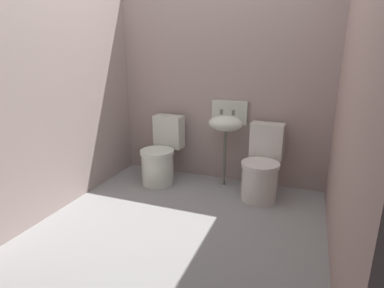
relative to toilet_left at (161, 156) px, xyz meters
name	(u,v)px	position (x,y,z in m)	size (l,w,h in m)	color
ground_plane	(180,230)	(0.62, -0.89, -0.36)	(2.92, 2.88, 0.08)	gray
wall_back	(221,89)	(0.62, 0.40, 0.79)	(2.92, 0.10, 2.22)	#A7908B
wall_left	(61,97)	(-0.69, -0.79, 0.79)	(0.10, 2.68, 2.22)	#A4918D
wall_right	(356,115)	(1.93, -0.79, 0.79)	(0.10, 2.68, 2.22)	tan
toilet_left	(161,156)	(0.00, 0.00, 0.00)	(0.43, 0.61, 0.78)	silver
toilet_right	(262,169)	(1.21, 0.00, 0.00)	(0.42, 0.61, 0.78)	silver
sink	(226,123)	(0.75, 0.19, 0.43)	(0.42, 0.35, 0.99)	slate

